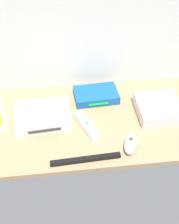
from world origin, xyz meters
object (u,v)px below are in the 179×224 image
at_px(game_console, 43,116).
at_px(sensor_bar, 86,159).
at_px(mini_computer, 159,108).
at_px(network_router, 96,95).
at_px(remote_nunchuk, 131,143).
at_px(remote_wand, 87,126).

xyz_separation_m(game_console, sensor_bar, (0.14, -0.22, -0.01)).
bearing_deg(game_console, mini_computer, -5.88).
distance_m(network_router, remote_nunchuk, 0.31).
bearing_deg(game_console, network_router, 22.85).
height_order(remote_wand, remote_nunchuk, remote_nunchuk).
bearing_deg(mini_computer, remote_nunchuk, -131.80).
relative_size(network_router, sensor_bar, 0.78).
relative_size(mini_computer, network_router, 0.92).
height_order(mini_computer, network_router, mini_computer).
bearing_deg(remote_wand, remote_nunchuk, -59.02).
distance_m(remote_wand, sensor_bar, 0.15).
relative_size(game_console, sensor_bar, 0.92).
distance_m(network_router, sensor_bar, 0.35).
distance_m(game_console, remote_nunchuk, 0.35).
relative_size(network_router, remote_wand, 1.24).
xyz_separation_m(remote_wand, remote_nunchuk, (0.14, -0.11, 0.01)).
xyz_separation_m(mini_computer, remote_nunchuk, (-0.15, -0.17, -0.01)).
xyz_separation_m(game_console, remote_wand, (0.16, -0.07, -0.01)).
relative_size(mini_computer, remote_nunchuk, 1.57).
bearing_deg(remote_nunchuk, network_router, 125.82).
distance_m(mini_computer, network_router, 0.26).
height_order(mini_computer, remote_nunchuk, mini_computer).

